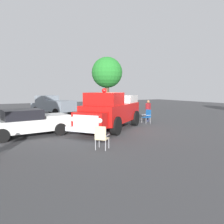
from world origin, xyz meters
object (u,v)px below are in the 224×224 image
Objects in this scene: parked_pickup at (53,105)px; oak_tree_left at (107,73)px; lawn_chair_by_car at (101,136)px; spectator_standing at (148,109)px; lawn_chair_spare at (147,115)px; classic_hot_rod at (29,122)px; vintage_fire_truck at (111,110)px.

oak_tree_left reaches higher than parked_pickup.
oak_tree_left reaches higher than lawn_chair_by_car.
oak_tree_left is (17.93, -9.98, 4.09)m from lawn_chair_by_car.
parked_pickup reaches higher than spectator_standing.
lawn_chair_by_car is at bearing 127.23° from lawn_chair_spare.
oak_tree_left is at bearing -15.86° from lawn_chair_spare.
vintage_fire_truck is at bearing -95.57° from classic_hot_rod.
lawn_chair_spare is 0.61× the size of spectator_standing.
parked_pickup is at bearing 29.05° from lawn_chair_spare.
lawn_chair_spare is (-8.56, -4.75, -0.40)m from parked_pickup.
oak_tree_left is (13.98, -7.32, 3.48)m from vintage_fire_truck.
lawn_chair_by_car is at bearing 150.89° from oak_tree_left.
spectator_standing is (0.64, -0.59, 0.37)m from lawn_chair_spare.
parked_pickup is 9.56m from spectator_standing.
classic_hot_rod is at bearing 84.43° from vintage_fire_truck.
vintage_fire_truck is at bearing 102.44° from lawn_chair_spare.
parked_pickup is 9.80m from lawn_chair_spare.
lawn_chair_spare is 0.95m from spectator_standing.
lawn_chair_spare is 14.31m from oak_tree_left.
vintage_fire_truck reaches higher than classic_hot_rod.
lawn_chair_by_car is at bearing 146.01° from vintage_fire_truck.
parked_pickup is 5.02× the size of lawn_chair_spare.
parked_pickup reaches higher than classic_hot_rod.
oak_tree_left is at bearing -14.11° from spectator_standing.
parked_pickup is at bearing 118.58° from oak_tree_left.
vintage_fire_truck is at bearing 152.37° from oak_tree_left.
classic_hot_rod is 2.69× the size of spectator_standing.
oak_tree_left reaches higher than spectator_standing.
vintage_fire_truck is 3.62× the size of spectator_standing.
vintage_fire_truck reaches higher than lawn_chair_by_car.
vintage_fire_truck is 1.18× the size of parked_pickup.
classic_hot_rod is 4.42× the size of lawn_chair_spare.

